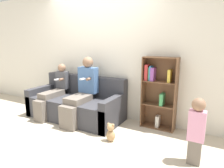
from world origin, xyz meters
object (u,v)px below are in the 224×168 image
adult_seated (82,90)px  toddler_standing (196,130)px  teddy_bear (111,133)px  bookshelf (159,91)px  child_seated (53,91)px  couch (77,104)px

adult_seated → toddler_standing: size_ratio=1.42×
toddler_standing → teddy_bear: size_ratio=2.90×
toddler_standing → bookshelf: bearing=130.0°
child_seated → toddler_standing: 2.80m
adult_seated → child_seated: adult_seated is taller
couch → bookshelf: size_ratio=1.50×
adult_seated → bookshelf: (1.35, 0.44, 0.05)m
teddy_bear → couch: bearing=153.7°
couch → adult_seated: size_ratio=1.55×
couch → adult_seated: bearing=-25.6°
adult_seated → toddler_standing: adult_seated is taller
adult_seated → toddler_standing: (2.08, -0.43, -0.17)m
child_seated → bookshelf: bookshelf is taller
teddy_bear → bookshelf: bearing=61.5°
child_seated → couch: bearing=19.0°
couch → teddy_bear: bearing=-26.3°
child_seated → bookshelf: size_ratio=0.83×
couch → bookshelf: (1.58, 0.33, 0.40)m
child_seated → bookshelf: 2.11m
child_seated → teddy_bear: child_seated is taller
bookshelf → adult_seated: bearing=-161.7°
couch → adult_seated: adult_seated is taller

